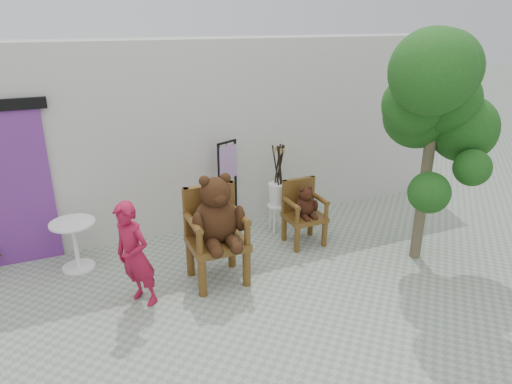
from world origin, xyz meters
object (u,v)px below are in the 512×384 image
chair_small (304,208)px  tree (436,101)px  person (135,255)px  display_stand (228,197)px  stool_bucket (278,194)px  chair_big (216,221)px  cafe_table (75,240)px

chair_small → tree: tree is taller
person → display_stand: bearing=96.3°
person → stool_bucket: size_ratio=0.95×
stool_bucket → display_stand: bearing=157.6°
stool_bucket → tree: tree is taller
chair_big → tree: (2.76, -0.68, 1.45)m
chair_small → tree: size_ratio=0.31×
person → stool_bucket: bearing=81.3°
stool_bucket → tree: size_ratio=0.45×
stool_bucket → chair_small: bearing=-71.6°
cafe_table → display_stand: bearing=6.9°
cafe_table → person: bearing=-63.4°
chair_big → stool_bucket: size_ratio=1.02×
chair_big → tree: tree is taller
chair_big → display_stand: bearing=63.9°
display_stand → stool_bucket: 0.80m
chair_big → stool_bucket: (1.40, 1.05, -0.21)m
person → cafe_table: size_ratio=1.95×
cafe_table → tree: tree is taller
cafe_table → stool_bucket: size_ratio=0.48×
stool_bucket → tree: bearing=-51.8°
chair_big → stool_bucket: 1.76m
cafe_table → tree: bearing=-21.4°
chair_big → tree: 3.19m
display_stand → stool_bucket: size_ratio=1.04×
chair_small → tree: bearing=-45.1°
chair_big → display_stand: 1.53m
stool_bucket → tree: 2.75m
cafe_table → display_stand: display_stand is taller
chair_big → cafe_table: bearing=147.9°
cafe_table → stool_bucket: bearing=-0.3°
person → stool_bucket: 2.76m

